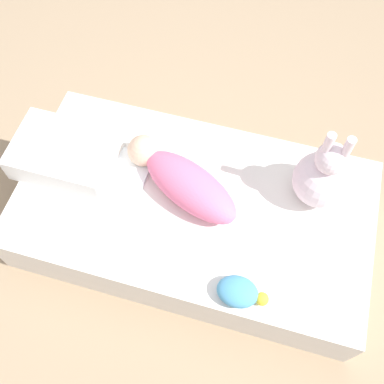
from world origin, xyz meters
TOP-DOWN VIEW (x-y plane):
  - ground_plane at (0.00, 0.00)m, footprint 12.00×12.00m
  - bed_mattress at (0.00, 0.00)m, footprint 1.40×0.77m
  - burp_cloth at (-0.30, 0.08)m, footprint 0.19×0.16m
  - swaddled_baby at (-0.06, 0.04)m, footprint 0.52×0.35m
  - pillow at (-0.55, 0.04)m, footprint 0.40×0.28m
  - bunny_plush at (0.45, 0.17)m, footprint 0.22×0.22m
  - turtle_plush at (0.25, -0.31)m, footprint 0.19×0.11m

SIDE VIEW (x-z plane):
  - ground_plane at x=0.00m, z-range 0.00..0.00m
  - bed_mattress at x=0.00m, z-range 0.00..0.24m
  - burp_cloth at x=-0.30m, z-range 0.24..0.26m
  - turtle_plush at x=0.25m, z-range 0.24..0.31m
  - pillow at x=-0.55m, z-range 0.24..0.36m
  - swaddled_baby at x=-0.06m, z-range 0.24..0.37m
  - bunny_plush at x=0.45m, z-range 0.18..0.56m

